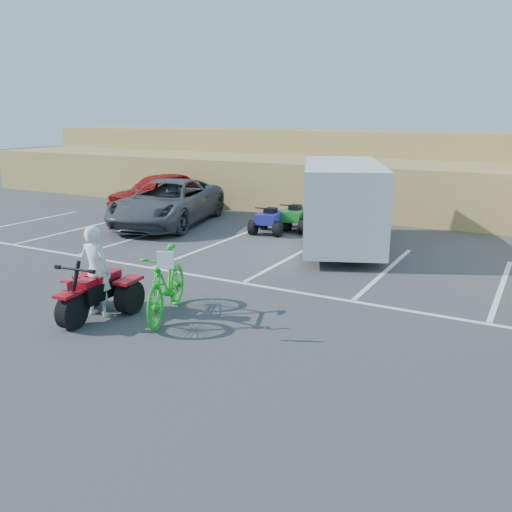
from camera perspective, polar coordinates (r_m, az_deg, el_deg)
The scene contains 11 objects.
ground at distance 10.88m, azimuth -7.84°, elevation -6.20°, with size 100.00×100.00×0.00m, color #3D3D40.
parking_stripes at distance 13.83m, azimuth 5.11°, elevation -1.54°, with size 28.00×5.16×0.01m.
grass_embankment at distance 24.51m, azimuth 14.19°, elevation 8.54°, with size 40.00×8.50×3.10m.
red_trike_atv at distance 11.14m, azimuth -16.63°, elevation -6.19°, with size 1.31×1.75×1.14m, color #A10915, non-canonical shape.
rider at distance 10.97m, azimuth -16.48°, elevation -1.53°, with size 0.66×0.43×1.81m, color white.
green_dirt_bike at distance 10.64m, azimuth -9.41°, elevation -2.84°, with size 0.64×2.28×1.37m, color #14BF19.
grey_pickup at distance 19.78m, azimuth -9.28°, elevation 5.58°, with size 2.63×5.70×1.59m, color #43454A.
red_car at distance 23.01m, azimuth -10.13°, elevation 6.73°, with size 1.81×4.49×1.53m, color #8E0A07.
cargo_trailer at distance 16.13m, azimuth 9.01°, elevation 5.58°, with size 4.04×5.76×2.50m.
quad_atv_blue at distance 18.22m, azimuth 1.53°, elevation 2.46°, with size 1.07×1.44×0.94m, color navy, non-canonical shape.
quad_atv_green at distance 18.68m, azimuth 4.12°, elevation 2.73°, with size 1.11×1.49×0.97m, color #16621D, non-canonical shape.
Camera 1 is at (6.12, -8.13, 3.85)m, focal length 38.00 mm.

